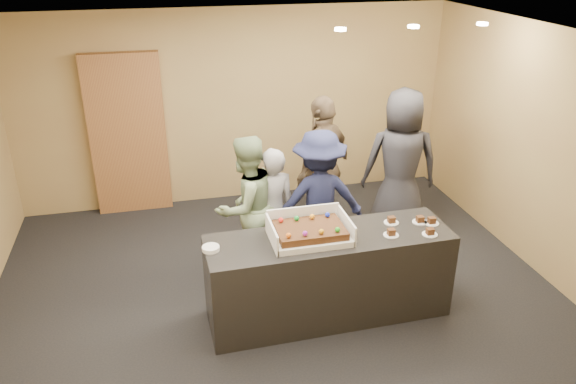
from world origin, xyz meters
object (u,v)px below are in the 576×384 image
(plate_stack, at_px, (211,248))
(person_brown_extra, at_px, (323,168))
(cake_box, at_px, (309,233))
(person_sage_man, at_px, (246,207))
(serving_counter, at_px, (328,276))
(person_navy_man, at_px, (319,200))
(person_server_grey, at_px, (272,210))
(person_dark_suit, at_px, (400,164))
(storage_cabinet, at_px, (128,135))
(sheet_cake, at_px, (310,230))

(plate_stack, distance_m, person_brown_extra, 2.27)
(cake_box, bearing_deg, person_sage_man, 114.23)
(serving_counter, bearing_deg, person_brown_extra, 74.34)
(person_sage_man, bearing_deg, person_navy_man, 147.06)
(person_server_grey, bearing_deg, person_brown_extra, -140.15)
(plate_stack, bearing_deg, person_server_grey, 51.41)
(person_sage_man, bearing_deg, cake_box, 84.20)
(plate_stack, distance_m, person_server_grey, 1.27)
(person_sage_man, bearing_deg, serving_counter, 92.53)
(serving_counter, height_order, plate_stack, plate_stack)
(cake_box, distance_m, plate_stack, 0.94)
(plate_stack, height_order, person_server_grey, person_server_grey)
(cake_box, relative_size, person_brown_extra, 0.41)
(cake_box, relative_size, person_dark_suit, 0.40)
(person_sage_man, xyz_separation_m, person_dark_suit, (2.02, 0.45, 0.14))
(serving_counter, distance_m, person_dark_suit, 2.07)
(serving_counter, bearing_deg, storage_cabinet, 121.79)
(plate_stack, height_order, person_brown_extra, person_brown_extra)
(person_brown_extra, xyz_separation_m, person_dark_suit, (0.94, -0.19, 0.04))
(plate_stack, relative_size, person_sage_man, 0.10)
(plate_stack, bearing_deg, sheet_cake, -0.55)
(sheet_cake, relative_size, person_dark_suit, 0.34)
(sheet_cake, height_order, person_brown_extra, person_brown_extra)
(person_brown_extra, bearing_deg, cake_box, 26.69)
(cake_box, height_order, plate_stack, cake_box)
(storage_cabinet, relative_size, person_brown_extra, 1.20)
(storage_cabinet, height_order, sheet_cake, storage_cabinet)
(serving_counter, xyz_separation_m, cake_box, (-0.20, 0.03, 0.50))
(sheet_cake, distance_m, person_navy_man, 1.05)
(cake_box, height_order, person_dark_suit, person_dark_suit)
(storage_cabinet, height_order, cake_box, storage_cabinet)
(serving_counter, xyz_separation_m, person_sage_man, (-0.64, 1.01, 0.36))
(person_navy_man, bearing_deg, storage_cabinet, -41.42)
(sheet_cake, relative_size, plate_stack, 3.99)
(person_sage_man, bearing_deg, storage_cabinet, -87.15)
(serving_counter, xyz_separation_m, person_server_grey, (-0.36, 0.99, 0.29))
(sheet_cake, xyz_separation_m, person_brown_extra, (0.63, 1.65, -0.08))
(cake_box, relative_size, sheet_cake, 1.17)
(cake_box, relative_size, plate_stack, 4.66)
(person_navy_man, bearing_deg, serving_counter, 82.09)
(person_server_grey, xyz_separation_m, person_navy_man, (0.53, -0.03, 0.08))
(storage_cabinet, xyz_separation_m, person_sage_man, (1.26, -1.95, -0.28))
(sheet_cake, height_order, person_dark_suit, person_dark_suit)
(person_brown_extra, bearing_deg, person_server_grey, -2.31)
(serving_counter, relative_size, storage_cabinet, 1.10)
(cake_box, bearing_deg, storage_cabinet, 120.15)
(serving_counter, height_order, person_dark_suit, person_dark_suit)
(person_server_grey, bearing_deg, cake_box, 99.30)
(storage_cabinet, height_order, person_sage_man, storage_cabinet)
(serving_counter, distance_m, person_sage_man, 1.25)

